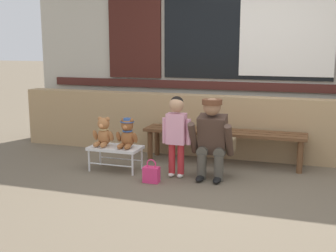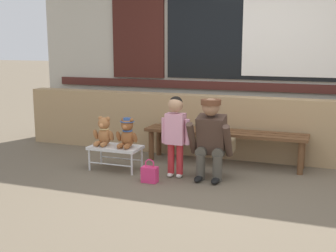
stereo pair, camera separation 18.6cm
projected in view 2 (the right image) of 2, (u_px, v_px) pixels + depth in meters
name	position (u px, v px, depth m)	size (l,w,h in m)	color
ground_plane	(213.00, 190.00, 4.70)	(60.00, 60.00, 0.00)	brown
brick_low_wall	(240.00, 128.00, 5.94)	(6.55, 0.25, 0.85)	tan
shop_facade	(250.00, 30.00, 6.17)	(6.69, 0.26, 3.48)	#B7B2A3
wooden_bench_long	(224.00, 136.00, 5.66)	(2.10, 0.40, 0.44)	brown
small_display_bench	(116.00, 149.00, 5.42)	(0.64, 0.36, 0.30)	silver
teddy_bear_plain	(104.00, 132.00, 5.44)	(0.28, 0.26, 0.36)	#A86B3D
teddy_bear_with_hat	(127.00, 133.00, 5.33)	(0.28, 0.27, 0.36)	#93562D
child_standing	(176.00, 128.00, 5.07)	(0.35, 0.18, 0.96)	#B7282D
adult_crouching	(212.00, 138.00, 5.02)	(0.50, 0.49, 0.95)	#4C473D
handbag_on_ground	(150.00, 174.00, 4.95)	(0.18, 0.11, 0.27)	#E53370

